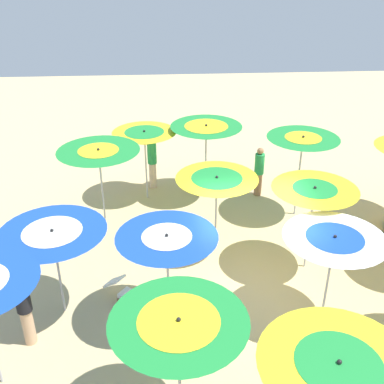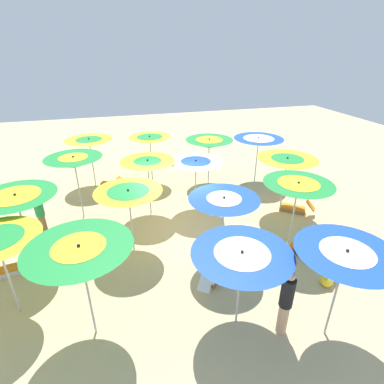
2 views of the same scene
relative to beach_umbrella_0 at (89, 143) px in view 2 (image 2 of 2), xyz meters
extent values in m
cube|color=#D1B57F|center=(4.92, 2.76, -2.09)|extent=(40.49, 40.49, 0.04)
cylinder|color=#B2B2B7|center=(0.00, 0.00, -1.04)|extent=(0.05, 0.05, 2.06)
cone|color=yellow|center=(0.00, 0.00, -0.01)|extent=(2.09, 2.09, 0.33)
cone|color=#1E8C38|center=(0.00, 0.00, 0.07)|extent=(1.15, 1.15, 0.18)
sphere|color=black|center=(0.00, 0.00, 0.19)|extent=(0.07, 0.07, 0.07)
cylinder|color=#B2B2B7|center=(3.00, -0.40, -0.95)|extent=(0.05, 0.05, 2.25)
cone|color=#1E8C38|center=(3.00, -0.40, 0.18)|extent=(2.02, 2.02, 0.40)
cone|color=yellow|center=(3.00, -0.40, 0.28)|extent=(1.02, 1.02, 0.20)
sphere|color=black|center=(3.00, -0.40, 0.41)|extent=(0.07, 0.07, 0.07)
cylinder|color=#B2B2B7|center=(5.58, -1.71, -1.00)|extent=(0.05, 0.05, 2.14)
cone|color=#1E8C38|center=(5.58, -1.71, 0.07)|extent=(2.17, 2.17, 0.44)
cone|color=yellow|center=(5.58, -1.71, 0.17)|extent=(1.31, 1.31, 0.27)
sphere|color=black|center=(5.58, -1.71, 0.32)|extent=(0.07, 0.07, 0.07)
cylinder|color=#B2B2B7|center=(7.44, -1.73, -1.07)|extent=(0.05, 0.05, 2.01)
cylinder|color=#B2B2B7|center=(0.38, 2.69, -1.03)|extent=(0.05, 0.05, 2.08)
cone|color=yellow|center=(0.38, 2.69, 0.01)|extent=(1.91, 1.91, 0.33)
cone|color=#1E8C38|center=(0.38, 2.69, 0.08)|extent=(1.18, 1.18, 0.20)
sphere|color=black|center=(0.38, 2.69, 0.20)|extent=(0.07, 0.07, 0.07)
cylinder|color=#B2B2B7|center=(3.42, 2.17, -1.07)|extent=(0.05, 0.05, 2.00)
cone|color=yellow|center=(3.42, 2.17, -0.07)|extent=(2.01, 2.01, 0.42)
cone|color=#1E8C38|center=(3.42, 2.17, 0.04)|extent=(1.03, 1.03, 0.22)
sphere|color=black|center=(3.42, 2.17, 0.17)|extent=(0.07, 0.07, 0.07)
cylinder|color=#B2B2B7|center=(5.60, 1.29, -1.09)|extent=(0.05, 0.05, 1.97)
cone|color=yellow|center=(5.60, 1.29, -0.10)|extent=(2.05, 2.05, 0.30)
cone|color=#1E8C38|center=(5.60, 1.29, -0.04)|extent=(1.27, 1.27, 0.19)
sphere|color=black|center=(5.60, 1.29, 0.08)|extent=(0.07, 0.07, 0.07)
cylinder|color=#B2B2B7|center=(8.58, 0.12, -0.93)|extent=(0.05, 0.05, 2.28)
cone|color=#1E8C38|center=(8.58, 0.12, 0.21)|extent=(2.18, 2.18, 0.32)
cone|color=yellow|center=(8.58, 0.12, 0.30)|extent=(1.07, 1.07, 0.16)
sphere|color=black|center=(8.58, 0.12, 0.40)|extent=(0.07, 0.07, 0.07)
cylinder|color=#B2B2B7|center=(1.24, 5.28, -1.09)|extent=(0.05, 0.05, 1.95)
cone|color=#1E8C38|center=(1.24, 5.28, -0.12)|extent=(2.17, 2.17, 0.40)
cone|color=yellow|center=(1.24, 5.28, -0.02)|extent=(1.23, 1.23, 0.23)
sphere|color=black|center=(1.24, 5.28, 0.11)|extent=(0.07, 0.07, 0.07)
cylinder|color=#B2B2B7|center=(3.55, 3.98, -1.11)|extent=(0.05, 0.05, 1.91)
cone|color=white|center=(3.55, 3.98, -0.16)|extent=(2.07, 2.07, 0.31)
cone|color=#1947B2|center=(3.55, 3.98, -0.08)|extent=(1.15, 1.15, 0.17)
sphere|color=black|center=(3.55, 3.98, 0.03)|extent=(0.07, 0.07, 0.07)
cylinder|color=#B2B2B7|center=(6.87, 3.86, -1.10)|extent=(0.05, 0.05, 1.95)
cone|color=#1947B2|center=(6.87, 3.86, -0.12)|extent=(2.03, 2.03, 0.42)
cone|color=white|center=(6.87, 3.86, -0.01)|extent=(1.00, 1.00, 0.21)
sphere|color=black|center=(6.87, 3.86, 0.12)|extent=(0.07, 0.07, 0.07)
cylinder|color=#B2B2B7|center=(9.18, 3.40, -1.12)|extent=(0.05, 0.05, 1.90)
cone|color=#1947B2|center=(9.18, 3.40, -0.17)|extent=(2.21, 2.21, 0.34)
cone|color=white|center=(9.18, 3.40, -0.09)|extent=(1.21, 1.21, 0.19)
sphere|color=black|center=(9.18, 3.40, 0.03)|extent=(0.07, 0.07, 0.07)
cylinder|color=#B2B2B7|center=(1.71, 7.52, -1.07)|extent=(0.05, 0.05, 2.01)
cone|color=#1947B2|center=(1.71, 7.52, -0.06)|extent=(2.28, 2.28, 0.33)
cone|color=white|center=(1.71, 7.52, 0.01)|extent=(1.41, 1.41, 0.21)
sphere|color=black|center=(1.71, 7.52, 0.13)|extent=(0.07, 0.07, 0.07)
cylinder|color=#B2B2B7|center=(4.62, 7.22, -1.05)|extent=(0.05, 0.05, 2.04)
cone|color=yellow|center=(4.62, 7.22, -0.03)|extent=(2.23, 2.23, 0.39)
cone|color=#1E8C38|center=(4.62, 7.22, 0.07)|extent=(1.20, 1.20, 0.21)
sphere|color=black|center=(4.62, 7.22, 0.20)|extent=(0.07, 0.07, 0.07)
cylinder|color=#B2B2B7|center=(6.74, 6.31, -1.04)|extent=(0.05, 0.05, 2.05)
cone|color=#1E8C38|center=(6.74, 6.31, -0.02)|extent=(2.13, 2.13, 0.43)
cone|color=yellow|center=(6.74, 6.31, 0.08)|extent=(1.25, 1.25, 0.25)
sphere|color=black|center=(6.74, 6.31, 0.23)|extent=(0.07, 0.07, 0.07)
cylinder|color=#B2B2B7|center=(10.02, 5.27, -1.01)|extent=(0.05, 0.05, 2.12)
cone|color=#1947B2|center=(10.02, 5.27, 0.05)|extent=(2.07, 2.07, 0.45)
cone|color=white|center=(10.02, 5.27, 0.16)|extent=(1.06, 1.06, 0.23)
sphere|color=black|center=(10.02, 5.27, 0.30)|extent=(0.07, 0.07, 0.07)
cube|color=#333338|center=(0.65, 0.61, -2.00)|extent=(0.39, 0.77, 0.14)
cube|color=#333338|center=(0.38, 0.74, -2.00)|extent=(0.39, 0.77, 0.14)
cube|color=orange|center=(0.52, 0.67, -1.88)|extent=(0.63, 0.88, 0.10)
cube|color=orange|center=(0.78, 1.23, -1.68)|extent=(0.45, 0.51, 0.35)
cube|color=silver|center=(5.67, -2.23, -2.00)|extent=(0.18, 0.83, 0.14)
cube|color=silver|center=(5.96, -2.18, -2.00)|extent=(0.18, 0.83, 0.14)
cube|color=orange|center=(5.82, -2.20, -1.88)|extent=(0.43, 0.87, 0.10)
cube|color=olive|center=(4.92, 7.57, -2.00)|extent=(0.63, 0.77, 0.14)
cube|color=olive|center=(4.67, 7.78, -2.00)|extent=(0.63, 0.77, 0.14)
cube|color=orange|center=(4.80, 7.68, -1.88)|extent=(0.86, 0.95, 0.10)
cube|color=orange|center=(5.20, 8.18, -1.65)|extent=(0.48, 0.49, 0.40)
cube|color=#333338|center=(7.44, 6.35, -2.00)|extent=(0.83, 0.46, 0.14)
cube|color=#333338|center=(7.30, 6.61, -2.00)|extent=(0.83, 0.46, 0.14)
cube|color=orange|center=(7.37, 6.48, -1.88)|extent=(0.95, 0.68, 0.10)
cube|color=orange|center=(7.90, 6.76, -1.68)|extent=(0.42, 0.41, 0.34)
cube|color=olive|center=(7.44, 3.26, -2.00)|extent=(0.79, 0.62, 0.14)
cube|color=olive|center=(7.65, 3.52, -2.00)|extent=(0.79, 0.62, 0.14)
cube|color=white|center=(7.54, 3.39, -1.88)|extent=(0.97, 0.86, 0.10)
cube|color=white|center=(8.10, 2.96, -1.67)|extent=(0.57, 0.54, 0.37)
cylinder|color=#A3704C|center=(3.89, -1.67, -1.69)|extent=(0.24, 0.24, 0.76)
cylinder|color=green|center=(3.89, -1.67, -0.98)|extent=(0.30, 0.30, 0.66)
sphere|color=#A3704C|center=(3.89, -1.67, -0.54)|extent=(0.21, 0.21, 0.21)
cylinder|color=#D8A87F|center=(9.70, 4.30, -1.65)|extent=(0.24, 0.24, 0.84)
cylinder|color=black|center=(9.70, 4.30, -0.86)|extent=(0.30, 0.30, 0.74)
sphere|color=#D8A87F|center=(9.70, 4.30, -0.38)|extent=(0.23, 0.23, 0.23)
sphere|color=yellow|center=(8.71, 6.29, -1.90)|extent=(0.35, 0.35, 0.35)
camera|label=1|loc=(6.89, 11.56, 5.17)|focal=44.03mm
camera|label=2|loc=(13.85, 1.01, 3.98)|focal=28.04mm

